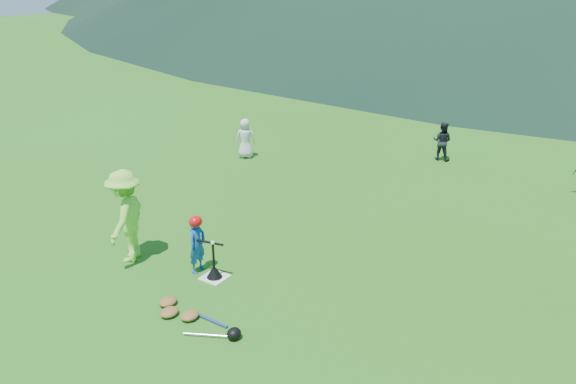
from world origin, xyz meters
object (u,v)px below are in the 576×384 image
object	(u,v)px
home_plate	(215,277)
adult_coach	(126,216)
batter_child	(197,245)
batting_tee	(214,272)
fielder_b	(442,141)
fielder_a	(245,138)
equipment_pile	(189,316)

from	to	relation	value
home_plate	adult_coach	size ratio (longest dim) A/B	0.24
batter_child	home_plate	bearing A→B (deg)	-98.16
home_plate	batting_tee	xyz separation A→B (m)	(0.00, 0.00, 0.12)
adult_coach	batting_tee	world-z (taller)	adult_coach
adult_coach	batting_tee	distance (m)	2.08
home_plate	fielder_b	size ratio (longest dim) A/B	0.39
fielder_b	adult_coach	bearing A→B (deg)	68.27
home_plate	fielder_a	distance (m)	7.21
home_plate	equipment_pile	bearing A→B (deg)	-67.44
fielder_a	equipment_pile	world-z (taller)	fielder_a
batter_child	equipment_pile	bearing A→B (deg)	-147.29
home_plate	adult_coach	distance (m)	2.13
fielder_a	fielder_b	size ratio (longest dim) A/B	1.04
adult_coach	equipment_pile	bearing A→B (deg)	44.17
batter_child	fielder_a	world-z (taller)	fielder_a
batting_tee	equipment_pile	world-z (taller)	batting_tee
fielder_a	equipment_pile	distance (m)	8.54
fielder_b	equipment_pile	distance (m)	10.39
equipment_pile	batter_child	bearing A→B (deg)	126.33
adult_coach	fielder_a	distance (m)	6.71
batter_child	adult_coach	world-z (taller)	adult_coach
fielder_b	home_plate	bearing A→B (deg)	78.88
fielder_a	fielder_b	bearing A→B (deg)	-178.77
fielder_b	batting_tee	size ratio (longest dim) A/B	1.71
fielder_a	fielder_b	world-z (taller)	fielder_a
batter_child	equipment_pile	distance (m)	1.67
adult_coach	fielder_a	size ratio (longest dim) A/B	1.54
home_plate	fielder_b	bearing A→B (deg)	82.72
batter_child	batting_tee	world-z (taller)	batter_child
fielder_b	equipment_pile	xyz separation A→B (m)	(-0.64, -10.35, -0.52)
equipment_pile	adult_coach	bearing A→B (deg)	159.49
batter_child	equipment_pile	xyz separation A→B (m)	(0.94, -1.28, -0.50)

